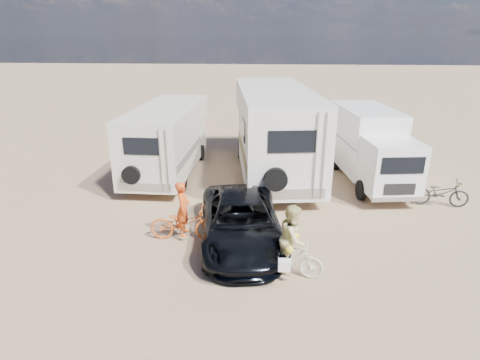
# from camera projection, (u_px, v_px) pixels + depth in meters

# --- Properties ---
(ground) EXTENTS (140.00, 140.00, 0.00)m
(ground) POSITION_uv_depth(u_px,v_px,m) (279.00, 262.00, 10.63)
(ground) COLOR tan
(ground) RESTS_ON ground
(rv_main) EXTENTS (3.78, 8.45, 3.65)m
(rv_main) POSITION_uv_depth(u_px,v_px,m) (274.00, 133.00, 16.58)
(rv_main) COLOR white
(rv_main) RESTS_ON ground
(rv_left) EXTENTS (2.43, 6.67, 2.90)m
(rv_left) POSITION_uv_depth(u_px,v_px,m) (168.00, 141.00, 16.86)
(rv_left) COLOR white
(rv_left) RESTS_ON ground
(box_truck) EXTENTS (2.62, 5.88, 2.92)m
(box_truck) POSITION_uv_depth(u_px,v_px,m) (371.00, 148.00, 15.77)
(box_truck) COLOR white
(box_truck) RESTS_ON ground
(dark_suv) EXTENTS (2.91, 5.15, 1.36)m
(dark_suv) POSITION_uv_depth(u_px,v_px,m) (241.00, 221.00, 11.42)
(dark_suv) COLOR black
(dark_suv) RESTS_ON ground
(bike_man) EXTENTS (2.01, 0.72, 1.05)m
(bike_man) POSITION_uv_depth(u_px,v_px,m) (184.00, 223.00, 11.64)
(bike_man) COLOR #CE5A1E
(bike_man) RESTS_ON ground
(bike_woman) EXTENTS (1.67, 0.86, 0.97)m
(bike_woman) POSITION_uv_depth(u_px,v_px,m) (292.00, 258.00, 9.92)
(bike_woman) COLOR beige
(bike_woman) RESTS_ON ground
(rider_man) EXTENTS (0.40, 0.60, 1.64)m
(rider_man) POSITION_uv_depth(u_px,v_px,m) (183.00, 214.00, 11.54)
(rider_man) COLOR #D34815
(rider_man) RESTS_ON ground
(rider_woman) EXTENTS (0.86, 1.00, 1.75)m
(rider_woman) POSITION_uv_depth(u_px,v_px,m) (292.00, 245.00, 9.78)
(rider_woman) COLOR #CDC179
(rider_woman) RESTS_ON ground
(bike_parked) EXTENTS (1.96, 0.88, 0.99)m
(bike_parked) POSITION_uv_depth(u_px,v_px,m) (441.00, 193.00, 13.93)
(bike_parked) COLOR #232523
(bike_parked) RESTS_ON ground
(cooler) EXTENTS (0.73, 0.62, 0.49)m
(cooler) POSITION_uv_depth(u_px,v_px,m) (294.00, 194.00, 14.50)
(cooler) COLOR navy
(cooler) RESTS_ON ground
(crate) EXTENTS (0.52, 0.52, 0.32)m
(crate) POSITION_uv_depth(u_px,v_px,m) (262.00, 216.00, 12.95)
(crate) COLOR #8F7A52
(crate) RESTS_ON ground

